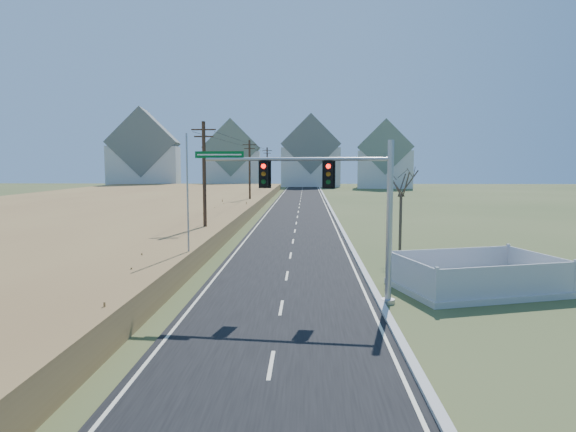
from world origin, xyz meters
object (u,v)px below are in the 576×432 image
at_px(fence_enclosure, 476,284).
at_px(open_sign, 451,281).
at_px(traffic_signal_mast, 345,203).
at_px(bare_tree, 401,180).
at_px(flagpole, 188,220).

distance_m(fence_enclosure, open_sign, 1.14).
height_order(traffic_signal_mast, open_sign, traffic_signal_mast).
bearing_deg(open_sign, bare_tree, 102.14).
bearing_deg(fence_enclosure, open_sign, 134.70).
height_order(traffic_signal_mast, flagpole, flagpole).
bearing_deg(traffic_signal_mast, open_sign, 33.61).
bearing_deg(open_sign, flagpole, 176.45).
distance_m(traffic_signal_mast, fence_enclosure, 7.80).
bearing_deg(bare_tree, flagpole, -152.98).
distance_m(traffic_signal_mast, open_sign, 7.22).
xyz_separation_m(open_sign, flagpole, (-13.22, 2.12, 2.70)).
height_order(open_sign, bare_tree, bare_tree).
xyz_separation_m(traffic_signal_mast, open_sign, (5.34, 2.79, -3.98)).
height_order(traffic_signal_mast, fence_enclosure, traffic_signal_mast).
relative_size(traffic_signal_mast, flagpole, 1.15).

